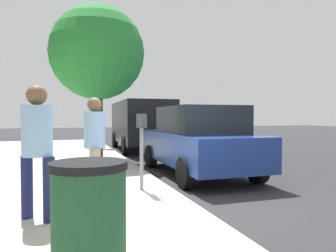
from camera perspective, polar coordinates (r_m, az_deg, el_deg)
ground_plane at (r=5.59m, az=2.35°, el=-13.89°), size 80.00×80.00×0.00m
parking_meter at (r=5.70m, az=-4.91°, el=-1.69°), size 0.36×0.12×1.41m
pedestrian_at_meter at (r=5.58m, az=-13.42°, el=-2.09°), size 0.52×0.37×1.70m
pedestrian_bystander at (r=4.36m, az=-23.05°, el=-2.53°), size 0.41×0.44×1.76m
parked_sedan_near at (r=8.02m, az=5.54°, el=-2.66°), size 4.43×2.02×1.77m
parked_van_far at (r=14.00m, az=-5.13°, el=0.67°), size 5.27×2.28×2.18m
street_tree at (r=10.27m, az=-12.94°, el=12.96°), size 2.97×2.97×4.88m
traffic_signal at (r=14.37m, az=-12.60°, el=5.92°), size 0.24×0.44×3.60m
trash_bin at (r=2.55m, az=-14.36°, el=-17.62°), size 0.59×0.59×1.01m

